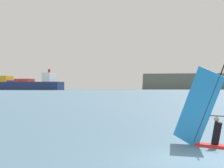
{
  "coord_description": "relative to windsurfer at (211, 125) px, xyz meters",
  "views": [
    {
      "loc": [
        -1.11,
        -14.22,
        2.5
      ],
      "look_at": [
        -4.37,
        8.77,
        2.77
      ],
      "focal_mm": 62.33,
      "sensor_mm": 36.0,
      "label": 1
    }
  ],
  "objects": [
    {
      "name": "ground_plane",
      "position": [
        -0.75,
        -2.82,
        -0.92
      ],
      "size": [
        4000.0,
        4000.0,
        0.0
      ],
      "primitive_type": "plane",
      "color": "#476B84"
    },
    {
      "name": "windsurfer",
      "position": [
        0.0,
        0.0,
        0.0
      ],
      "size": [
        3.29,
        2.36,
        3.85
      ],
      "rotation": [
        0.0,
        0.0,
        5.69
      ],
      "color": "red",
      "rests_on": "ground_plane"
    },
    {
      "name": "cargo_ship",
      "position": [
        -255.74,
        602.25,
        8.28
      ],
      "size": [
        177.06,
        53.63,
        34.06
      ],
      "rotation": [
        0.0,
        0.0,
        2.98
      ],
      "color": "navy",
      "rests_on": "ground_plane"
    },
    {
      "name": "distant_headland",
      "position": [
        -50.0,
        1183.64,
        19.51
      ],
      "size": [
        662.63,
        430.41,
        40.86
      ],
      "primitive_type": "cube",
      "rotation": [
        0.0,
        0.0,
        -0.05
      ],
      "color": "#60665B",
      "rests_on": "ground_plane"
    }
  ]
}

